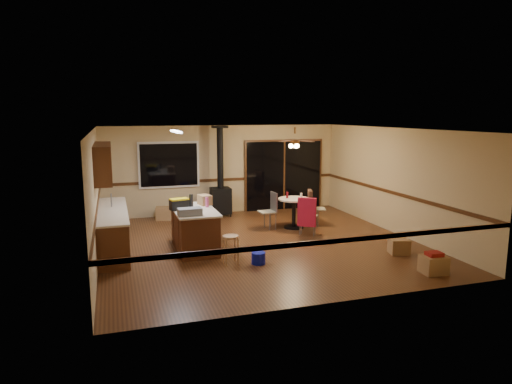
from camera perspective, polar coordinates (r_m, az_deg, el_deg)
name	(u,v)px	position (r m, az deg, el deg)	size (l,w,h in m)	color
floor	(260,243)	(10.51, 0.50, -6.45)	(7.00, 7.00, 0.00)	#4F2B16
ceiling	(260,129)	(10.10, 0.52, 7.85)	(7.00, 7.00, 0.00)	silver
wall_back	(223,170)	(13.57, -4.09, 2.82)	(7.00, 7.00, 0.00)	tan
wall_front	(331,223)	(7.05, 9.39, -3.81)	(7.00, 7.00, 0.00)	tan
wall_left	(95,196)	(9.74, -19.46, -0.47)	(7.00, 7.00, 0.00)	tan
wall_right	(394,181)	(11.78, 16.92, 1.36)	(7.00, 7.00, 0.00)	tan
chair_rail	(260,201)	(10.28, 0.51, -1.09)	(7.00, 7.00, 0.08)	#462711
window	(169,165)	(13.21, -10.82, 3.36)	(1.72, 0.10, 1.32)	black
sliding_door	(284,176)	(14.11, 3.50, 2.07)	(2.52, 0.10, 2.10)	black
lower_cabinets	(113,231)	(10.40, -17.46, -4.64)	(0.60, 3.00, 0.86)	#512914
countertop	(112,210)	(10.30, -17.59, -2.21)	(0.64, 3.04, 0.04)	beige
upper_cabinets	(103,163)	(10.35, -18.57, 3.51)	(0.35, 2.00, 0.80)	#512914
kitchen_island	(195,229)	(10.05, -7.69, -4.64)	(0.88, 1.68, 0.90)	#4E2513
wood_stove	(221,191)	(13.17, -4.45, 0.09)	(0.55, 0.50, 2.52)	black
ceiling_fan	(295,143)	(11.62, 4.87, 6.16)	(0.24, 0.24, 0.55)	brown
fluorescent_strip	(176,132)	(9.99, -9.97, 7.46)	(0.10, 1.20, 0.04)	white
toolbox_grey	(190,212)	(9.35, -8.28, -2.46)	(0.48, 0.27, 0.15)	slate
toolbox_black	(179,205)	(9.92, -9.59, -1.60)	(0.39, 0.20, 0.21)	black
toolbox_yellow_lid	(179,199)	(9.89, -9.61, -0.90)	(0.39, 0.20, 0.03)	gold
box_on_island	(205,200)	(10.40, -6.43, -0.97)	(0.24, 0.33, 0.22)	olive
bottle_dark	(191,201)	(10.04, -8.11, -1.16)	(0.09, 0.09, 0.30)	black
bottle_pink	(207,202)	(10.10, -6.14, -1.28)	(0.07, 0.07, 0.22)	#D84C8C
bottle_white	(190,203)	(10.22, -8.23, -1.34)	(0.06, 0.06, 0.17)	white
bar_stool	(231,250)	(9.09, -3.19, -7.21)	(0.31, 0.31, 0.57)	tan
blue_bucket	(258,258)	(9.12, 0.31, -8.26)	(0.28, 0.28, 0.23)	#0B14A1
dining_table	(294,208)	(11.84, 4.75, -2.00)	(0.81, 0.81, 0.78)	black
glass_red	(287,195)	(11.82, 3.92, -0.37)	(0.06, 0.06, 0.16)	#590C14
glass_cream	(301,196)	(11.81, 5.68, -0.46)	(0.06, 0.06, 0.14)	beige
chair_left	(271,206)	(11.72, 1.87, -1.79)	(0.43, 0.43, 0.51)	tan
chair_near	(307,212)	(11.06, 6.40, -2.50)	(0.61, 0.62, 0.70)	tan
chair_right	(311,203)	(12.14, 6.87, -1.42)	(0.57, 0.55, 0.70)	tan
box_under_window	(164,213)	(13.06, -11.43, -2.62)	(0.44, 0.36, 0.36)	olive
box_corner_a	(434,265)	(9.20, 21.31, -8.44)	(0.44, 0.37, 0.34)	olive
box_corner_b	(399,246)	(10.20, 17.44, -6.49)	(0.39, 0.34, 0.32)	olive
box_small_red	(434,254)	(9.14, 21.39, -7.23)	(0.28, 0.23, 0.07)	maroon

